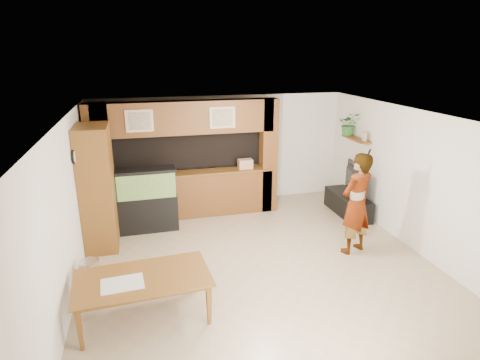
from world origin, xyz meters
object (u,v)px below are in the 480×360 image
object	(u,v)px
pantry_cabinet	(97,188)
television	(350,180)
aquarium	(147,200)
dining_table	(145,299)
person	(356,204)

from	to	relation	value
pantry_cabinet	television	distance (m)	5.37
aquarium	television	xyz separation A→B (m)	(4.46, -0.25, 0.16)
television	dining_table	distance (m)	5.40
pantry_cabinet	person	distance (m)	4.77
television	aquarium	bearing A→B (deg)	99.92
television	person	bearing A→B (deg)	167.37
aquarium	dining_table	distance (m)	3.03
pantry_cabinet	person	xyz separation A→B (m)	(4.55, -1.41, -0.22)
aquarium	person	distance (m)	4.14
aquarium	pantry_cabinet	bearing A→B (deg)	-151.16
aquarium	television	bearing A→B (deg)	-3.72
aquarium	television	size ratio (longest dim) A/B	1.11
aquarium	person	world-z (taller)	person
person	dining_table	size ratio (longest dim) A/B	1.04
aquarium	dining_table	world-z (taller)	aquarium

